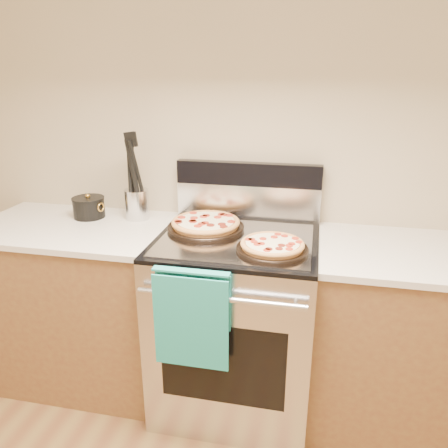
% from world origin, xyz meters
% --- Properties ---
extents(wall_back, '(4.00, 0.00, 4.00)m').
position_xyz_m(wall_back, '(0.00, 2.00, 1.35)').
color(wall_back, tan).
rests_on(wall_back, ground).
extents(range_body, '(0.76, 0.68, 0.90)m').
position_xyz_m(range_body, '(0.00, 1.65, 0.45)').
color(range_body, '#B7B7BC').
rests_on(range_body, ground).
extents(oven_window, '(0.56, 0.01, 0.40)m').
position_xyz_m(oven_window, '(0.00, 1.31, 0.45)').
color(oven_window, black).
rests_on(oven_window, range_body).
extents(cooktop, '(0.76, 0.68, 0.02)m').
position_xyz_m(cooktop, '(0.00, 1.65, 0.91)').
color(cooktop, black).
rests_on(cooktop, range_body).
extents(backsplash_lower, '(0.76, 0.06, 0.18)m').
position_xyz_m(backsplash_lower, '(0.00, 1.96, 1.01)').
color(backsplash_lower, silver).
rests_on(backsplash_lower, cooktop).
extents(backsplash_upper, '(0.76, 0.06, 0.12)m').
position_xyz_m(backsplash_upper, '(0.00, 1.96, 1.16)').
color(backsplash_upper, black).
rests_on(backsplash_upper, backsplash_lower).
extents(oven_handle, '(0.70, 0.03, 0.03)m').
position_xyz_m(oven_handle, '(0.00, 1.27, 0.80)').
color(oven_handle, silver).
rests_on(oven_handle, range_body).
extents(dish_towel, '(0.32, 0.05, 0.42)m').
position_xyz_m(dish_towel, '(-0.12, 1.27, 0.70)').
color(dish_towel, teal).
rests_on(dish_towel, oven_handle).
extents(foil_sheet, '(0.70, 0.55, 0.01)m').
position_xyz_m(foil_sheet, '(0.00, 1.62, 0.92)').
color(foil_sheet, gray).
rests_on(foil_sheet, cooktop).
extents(cabinet_left, '(1.00, 0.62, 0.88)m').
position_xyz_m(cabinet_left, '(-0.88, 1.68, 0.44)').
color(cabinet_left, brown).
rests_on(cabinet_left, ground).
extents(countertop_left, '(1.02, 0.64, 0.03)m').
position_xyz_m(countertop_left, '(-0.88, 1.68, 0.90)').
color(countertop_left, beige).
rests_on(countertop_left, cabinet_left).
extents(cabinet_right, '(1.00, 0.62, 0.88)m').
position_xyz_m(cabinet_right, '(0.88, 1.68, 0.44)').
color(cabinet_right, brown).
rests_on(cabinet_right, ground).
extents(countertop_right, '(1.02, 0.64, 0.03)m').
position_xyz_m(countertop_right, '(0.88, 1.68, 0.90)').
color(countertop_right, beige).
rests_on(countertop_right, cabinet_right).
extents(pepperoni_pizza_back, '(0.49, 0.49, 0.05)m').
position_xyz_m(pepperoni_pizza_back, '(-0.17, 1.72, 0.95)').
color(pepperoni_pizza_back, '#AA6D34').
rests_on(pepperoni_pizza_back, foil_sheet).
extents(pepperoni_pizza_front, '(0.39, 0.39, 0.04)m').
position_xyz_m(pepperoni_pizza_front, '(0.18, 1.52, 0.95)').
color(pepperoni_pizza_front, '#AA6D34').
rests_on(pepperoni_pizza_front, foil_sheet).
extents(utensil_crock, '(0.17, 0.17, 0.16)m').
position_xyz_m(utensil_crock, '(-0.58, 1.85, 0.99)').
color(utensil_crock, silver).
rests_on(utensil_crock, countertop_left).
extents(saucepan, '(0.21, 0.21, 0.10)m').
position_xyz_m(saucepan, '(-0.85, 1.82, 0.96)').
color(saucepan, black).
rests_on(saucepan, countertop_left).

